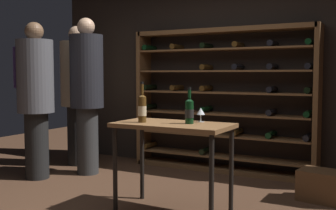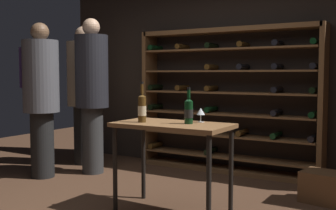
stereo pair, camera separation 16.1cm
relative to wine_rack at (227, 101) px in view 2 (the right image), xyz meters
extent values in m
cube|color=black|center=(0.03, 0.21, 0.49)|extent=(5.54, 0.10, 2.90)
cube|color=brown|center=(-1.23, 0.00, 0.00)|extent=(0.06, 0.32, 1.92)
cube|color=brown|center=(1.22, 0.00, 0.00)|extent=(0.06, 0.32, 1.92)
cube|color=brown|center=(0.00, 0.00, 0.93)|extent=(2.46, 0.32, 0.06)
cube|color=brown|center=(0.00, 0.00, -0.93)|extent=(2.46, 0.32, 0.06)
cube|color=brown|center=(0.00, 0.00, -0.75)|extent=(2.38, 0.32, 0.02)
cylinder|color=#4C3314|center=(-1.13, 0.00, -0.70)|extent=(0.08, 0.30, 0.08)
cylinder|color=black|center=(-0.23, 0.00, -0.70)|extent=(0.08, 0.30, 0.08)
cube|color=brown|center=(0.00, 0.00, -0.47)|extent=(2.38, 0.32, 0.02)
cylinder|color=#4C3314|center=(-1.13, 0.00, -0.41)|extent=(0.08, 0.30, 0.08)
cylinder|color=black|center=(-0.68, 0.00, -0.41)|extent=(0.08, 0.30, 0.08)
cylinder|color=#4C3314|center=(-0.23, 0.00, -0.41)|extent=(0.08, 0.30, 0.08)
cylinder|color=#4C3314|center=(0.22, 0.00, -0.41)|extent=(0.08, 0.30, 0.08)
cylinder|color=black|center=(0.67, 0.00, -0.41)|extent=(0.08, 0.30, 0.08)
cylinder|color=black|center=(1.12, 0.00, -0.41)|extent=(0.08, 0.30, 0.08)
cube|color=brown|center=(0.00, 0.00, -0.18)|extent=(2.38, 0.32, 0.02)
cylinder|color=black|center=(-1.13, 0.00, -0.13)|extent=(0.08, 0.30, 0.08)
cylinder|color=black|center=(-0.23, 0.00, -0.13)|extent=(0.08, 0.30, 0.08)
cylinder|color=black|center=(0.67, 0.00, -0.13)|extent=(0.08, 0.30, 0.08)
cylinder|color=black|center=(1.12, 0.00, -0.13)|extent=(0.08, 0.30, 0.08)
cube|color=brown|center=(0.00, 0.00, 0.11)|extent=(2.38, 0.32, 0.02)
cylinder|color=black|center=(-1.13, 0.00, 0.16)|extent=(0.08, 0.30, 0.08)
cylinder|color=#4C3314|center=(-0.68, 0.00, 0.16)|extent=(0.08, 0.30, 0.08)
cylinder|color=#4C3314|center=(-0.23, 0.00, 0.16)|extent=(0.08, 0.30, 0.08)
cylinder|color=black|center=(0.67, 0.00, 0.16)|extent=(0.08, 0.30, 0.08)
cylinder|color=black|center=(1.12, 0.00, 0.16)|extent=(0.08, 0.30, 0.08)
cube|color=brown|center=(0.00, 0.00, 0.39)|extent=(2.38, 0.32, 0.02)
cylinder|color=#4C3314|center=(-0.23, 0.00, 0.45)|extent=(0.08, 0.30, 0.08)
cylinder|color=black|center=(0.22, 0.00, 0.45)|extent=(0.08, 0.30, 0.08)
cylinder|color=black|center=(0.67, 0.00, 0.45)|extent=(0.08, 0.30, 0.08)
cylinder|color=black|center=(1.12, 0.00, 0.45)|extent=(0.08, 0.30, 0.08)
cube|color=brown|center=(0.00, 0.00, 0.68)|extent=(2.38, 0.32, 0.02)
cylinder|color=black|center=(-1.13, 0.00, 0.73)|extent=(0.08, 0.30, 0.08)
cylinder|color=#4C3314|center=(-0.68, 0.00, 0.73)|extent=(0.08, 0.30, 0.08)
cylinder|color=black|center=(-0.23, 0.00, 0.73)|extent=(0.08, 0.30, 0.08)
cylinder|color=#4C3314|center=(0.22, 0.00, 0.73)|extent=(0.08, 0.30, 0.08)
cylinder|color=black|center=(0.67, 0.00, 0.73)|extent=(0.08, 0.30, 0.08)
cylinder|color=black|center=(1.12, 0.00, 0.73)|extent=(0.08, 0.30, 0.08)
cube|color=brown|center=(0.22, -1.82, -0.13)|extent=(1.09, 0.58, 0.04)
cylinder|color=black|center=(-0.27, -2.05, -0.55)|extent=(0.04, 0.04, 0.82)
cylinder|color=black|center=(0.72, -2.05, -0.55)|extent=(0.04, 0.04, 0.82)
cylinder|color=black|center=(-0.27, -1.58, -0.55)|extent=(0.04, 0.04, 0.82)
cylinder|color=black|center=(0.72, -1.58, -0.55)|extent=(0.04, 0.04, 0.82)
cylinder|color=#2D2D2D|center=(-1.50, -0.98, -0.53)|extent=(0.28, 0.28, 0.88)
cylinder|color=black|center=(-1.50, -0.98, 0.39)|extent=(0.43, 0.43, 0.95)
sphere|color=tan|center=(-1.50, -0.98, 0.96)|extent=(0.23, 0.23, 0.23)
cube|color=maroon|center=(-1.61, -0.79, 0.50)|extent=(0.05, 0.03, 0.53)
cylinder|color=black|center=(-1.99, -0.60, -0.54)|extent=(0.31, 0.31, 0.86)
cylinder|color=tan|center=(-1.99, -0.60, 0.36)|extent=(0.47, 0.47, 0.93)
sphere|color=tan|center=(-1.99, -0.60, 0.92)|extent=(0.23, 0.23, 0.23)
cube|color=olive|center=(-1.75, -0.55, 0.47)|extent=(0.02, 0.05, 0.52)
cylinder|color=black|center=(-1.90, -1.48, -0.55)|extent=(0.29, 0.29, 0.83)
cylinder|color=#4C4C51|center=(-1.90, -1.48, 0.32)|extent=(0.45, 0.45, 0.90)
sphere|color=brown|center=(-1.90, -1.48, 0.88)|extent=(0.23, 0.23, 0.23)
cube|color=#26193F|center=(-2.05, -1.65, 0.43)|extent=(0.04, 0.04, 0.51)
cube|color=brown|center=(1.42, -0.74, -0.80)|extent=(0.53, 0.41, 0.32)
cylinder|color=#4C3314|center=(-0.06, -1.90, 0.02)|extent=(0.08, 0.08, 0.24)
cone|color=#4C3314|center=(-0.06, -1.90, 0.15)|extent=(0.08, 0.08, 0.03)
cylinder|color=#4C3314|center=(-0.06, -1.90, 0.21)|extent=(0.03, 0.03, 0.10)
cylinder|color=black|center=(-0.06, -1.90, 0.27)|extent=(0.03, 0.03, 0.02)
cylinder|color=#C6B28C|center=(-0.06, -1.90, 0.00)|extent=(0.08, 0.08, 0.09)
cylinder|color=black|center=(0.38, -1.78, 0.00)|extent=(0.08, 0.08, 0.21)
cone|color=black|center=(0.38, -1.78, 0.12)|extent=(0.08, 0.08, 0.03)
cylinder|color=black|center=(0.38, -1.78, 0.17)|extent=(0.03, 0.03, 0.08)
cylinder|color=black|center=(0.38, -1.78, 0.22)|extent=(0.03, 0.03, 0.02)
cylinder|color=black|center=(0.38, -1.78, -0.01)|extent=(0.08, 0.08, 0.08)
cylinder|color=silver|center=(0.42, -1.61, -0.10)|extent=(0.07, 0.07, 0.00)
cylinder|color=silver|center=(0.42, -1.61, -0.07)|extent=(0.01, 0.01, 0.07)
cone|color=silver|center=(0.42, -1.61, 0.00)|extent=(0.08, 0.08, 0.07)
cylinder|color=#590A14|center=(0.42, -1.61, -0.02)|extent=(0.04, 0.04, 0.02)
camera|label=1|loc=(2.05, -5.24, 0.35)|focal=44.57mm
camera|label=2|loc=(2.19, -5.16, 0.35)|focal=44.57mm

